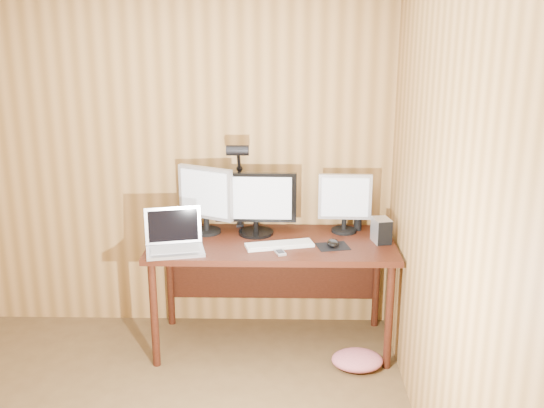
{
  "coord_description": "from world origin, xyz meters",
  "views": [
    {
      "loc": [
        1.01,
        -2.29,
        2.17
      ],
      "look_at": [
        0.93,
        1.58,
        1.02
      ],
      "focal_mm": 42.0,
      "sensor_mm": 36.0,
      "label": 1
    }
  ],
  "objects_px": {
    "monitor_right": "(345,202)",
    "speaker": "(358,221)",
    "monitor_center": "(256,203)",
    "mouse": "(333,243)",
    "desk_lamp": "(239,173)",
    "laptop": "(174,240)",
    "monitor_left": "(206,198)",
    "hard_drive": "(381,230)",
    "phone": "(280,252)",
    "desk": "(272,255)",
    "keyboard": "(279,245)"
  },
  "relations": [
    {
      "from": "desk",
      "to": "keyboard",
      "type": "bearing_deg",
      "value": -73.56
    },
    {
      "from": "monitor_left",
      "to": "hard_drive",
      "type": "height_order",
      "value": "monitor_left"
    },
    {
      "from": "desk",
      "to": "phone",
      "type": "bearing_deg",
      "value": -79.64
    },
    {
      "from": "keyboard",
      "to": "speaker",
      "type": "bearing_deg",
      "value": 17.69
    },
    {
      "from": "mouse",
      "to": "speaker",
      "type": "relative_size",
      "value": 0.91
    },
    {
      "from": "monitor_left",
      "to": "keyboard",
      "type": "relative_size",
      "value": 1.01
    },
    {
      "from": "monitor_right",
      "to": "keyboard",
      "type": "relative_size",
      "value": 0.89
    },
    {
      "from": "hard_drive",
      "to": "phone",
      "type": "bearing_deg",
      "value": -173.66
    },
    {
      "from": "desk_lamp",
      "to": "keyboard",
      "type": "bearing_deg",
      "value": -68.71
    },
    {
      "from": "monitor_center",
      "to": "monitor_right",
      "type": "relative_size",
      "value": 1.34
    },
    {
      "from": "mouse",
      "to": "desk",
      "type": "bearing_deg",
      "value": 142.52
    },
    {
      "from": "speaker",
      "to": "monitor_right",
      "type": "bearing_deg",
      "value": -156.16
    },
    {
      "from": "desk",
      "to": "monitor_right",
      "type": "xyz_separation_m",
      "value": [
        0.49,
        0.13,
        0.34
      ]
    },
    {
      "from": "desk",
      "to": "monitor_left",
      "type": "height_order",
      "value": "monitor_left"
    },
    {
      "from": "hard_drive",
      "to": "desk_lamp",
      "type": "distance_m",
      "value": 1.02
    },
    {
      "from": "monitor_center",
      "to": "monitor_right",
      "type": "distance_m",
      "value": 0.6
    },
    {
      "from": "monitor_left",
      "to": "keyboard",
      "type": "xyz_separation_m",
      "value": [
        0.5,
        -0.26,
        -0.24
      ]
    },
    {
      "from": "hard_drive",
      "to": "phone",
      "type": "distance_m",
      "value": 0.7
    },
    {
      "from": "desk",
      "to": "laptop",
      "type": "xyz_separation_m",
      "value": [
        -0.61,
        -0.23,
        0.18
      ]
    },
    {
      "from": "monitor_left",
      "to": "mouse",
      "type": "height_order",
      "value": "monitor_left"
    },
    {
      "from": "monitor_center",
      "to": "monitor_left",
      "type": "xyz_separation_m",
      "value": [
        -0.34,
        0.02,
        0.03
      ]
    },
    {
      "from": "desk",
      "to": "desk_lamp",
      "type": "distance_m",
      "value": 0.59
    },
    {
      "from": "desk",
      "to": "monitor_left",
      "type": "relative_size",
      "value": 3.49
    },
    {
      "from": "desk",
      "to": "laptop",
      "type": "height_order",
      "value": "laptop"
    },
    {
      "from": "keyboard",
      "to": "desk_lamp",
      "type": "bearing_deg",
      "value": 116.73
    },
    {
      "from": "monitor_center",
      "to": "mouse",
      "type": "xyz_separation_m",
      "value": [
        0.5,
        -0.24,
        -0.2
      ]
    },
    {
      "from": "mouse",
      "to": "speaker",
      "type": "xyz_separation_m",
      "value": [
        0.19,
        0.33,
        0.04
      ]
    },
    {
      "from": "monitor_center",
      "to": "speaker",
      "type": "height_order",
      "value": "monitor_center"
    },
    {
      "from": "desk",
      "to": "keyboard",
      "type": "distance_m",
      "value": 0.22
    },
    {
      "from": "keyboard",
      "to": "speaker",
      "type": "height_order",
      "value": "speaker"
    },
    {
      "from": "monitor_left",
      "to": "mouse",
      "type": "bearing_deg",
      "value": 9.22
    },
    {
      "from": "desk",
      "to": "speaker",
      "type": "bearing_deg",
      "value": 16.08
    },
    {
      "from": "keyboard",
      "to": "monitor_center",
      "type": "bearing_deg",
      "value": 109.89
    },
    {
      "from": "desk_lamp",
      "to": "laptop",
      "type": "bearing_deg",
      "value": -154.34
    },
    {
      "from": "laptop",
      "to": "phone",
      "type": "relative_size",
      "value": 3.51
    },
    {
      "from": "monitor_center",
      "to": "monitor_right",
      "type": "height_order",
      "value": "monitor_center"
    },
    {
      "from": "speaker",
      "to": "phone",
      "type": "bearing_deg",
      "value": -139.18
    },
    {
      "from": "monitor_right",
      "to": "speaker",
      "type": "relative_size",
      "value": 3.15
    },
    {
      "from": "desk",
      "to": "mouse",
      "type": "distance_m",
      "value": 0.45
    },
    {
      "from": "monitor_center",
      "to": "desk_lamp",
      "type": "xyz_separation_m",
      "value": [
        -0.12,
        0.08,
        0.18
      ]
    },
    {
      "from": "laptop",
      "to": "hard_drive",
      "type": "height_order",
      "value": "laptop"
    },
    {
      "from": "keyboard",
      "to": "speaker",
      "type": "xyz_separation_m",
      "value": [
        0.54,
        0.33,
        0.05
      ]
    },
    {
      "from": "monitor_center",
      "to": "laptop",
      "type": "height_order",
      "value": "monitor_center"
    },
    {
      "from": "mouse",
      "to": "hard_drive",
      "type": "bearing_deg",
      "value": 1.71
    },
    {
      "from": "laptop",
      "to": "desk_lamp",
      "type": "height_order",
      "value": "desk_lamp"
    },
    {
      "from": "keyboard",
      "to": "hard_drive",
      "type": "relative_size",
      "value": 2.78
    },
    {
      "from": "phone",
      "to": "speaker",
      "type": "relative_size",
      "value": 0.9
    },
    {
      "from": "monitor_right",
      "to": "hard_drive",
      "type": "xyz_separation_m",
      "value": [
        0.22,
        -0.2,
        -0.14
      ]
    },
    {
      "from": "laptop",
      "to": "keyboard",
      "type": "xyz_separation_m",
      "value": [
        0.66,
        0.07,
        -0.05
      ]
    },
    {
      "from": "monitor_center",
      "to": "keyboard",
      "type": "bearing_deg",
      "value": -54.8
    }
  ]
}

